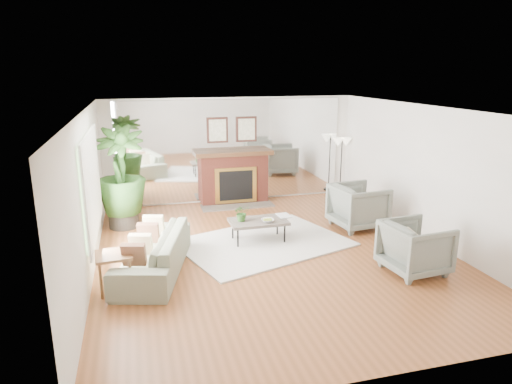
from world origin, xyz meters
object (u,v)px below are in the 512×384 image
object	(u,v)px
sofa	(153,252)
fireplace	(234,176)
floor_lamp	(342,147)
coffee_table	(258,222)
armchair_front	(415,247)
armchair_back	(358,206)
potted_ficus	(120,175)
side_table	(114,260)

from	to	relation	value
sofa	fireplace	bearing A→B (deg)	164.24
fireplace	floor_lamp	bearing A→B (deg)	-3.37
fireplace	coffee_table	distance (m)	2.67
armchair_front	floor_lamp	bearing A→B (deg)	-15.54
coffee_table	armchair_back	world-z (taller)	armchair_back
coffee_table	armchair_front	distance (m)	2.80
armchair_front	potted_ficus	distance (m)	5.69
sofa	armchair_front	distance (m)	4.15
fireplace	armchair_back	distance (m)	3.16
armchair_back	armchair_front	xyz separation A→B (m)	(-0.13, -2.18, -0.03)
fireplace	potted_ficus	distance (m)	2.84
armchair_front	side_table	bearing A→B (deg)	77.44
fireplace	armchair_back	bearing A→B (deg)	-49.22
fireplace	armchair_back	world-z (taller)	fireplace
coffee_table	sofa	xyz separation A→B (m)	(-1.95, -0.81, -0.07)
fireplace	floor_lamp	size ratio (longest dim) A/B	1.37
coffee_table	side_table	distance (m)	2.86
coffee_table	side_table	bearing A→B (deg)	-151.98
armchair_front	side_table	size ratio (longest dim) A/B	1.59
side_table	floor_lamp	distance (m)	6.63
fireplace	armchair_back	size ratio (longest dim) A/B	2.08
coffee_table	armchair_front	xyz separation A→B (m)	(2.05, -1.90, 0.02)
fireplace	potted_ficus	xyz separation A→B (m)	(-2.56, -1.14, 0.44)
armchair_front	fireplace	bearing A→B (deg)	17.33
fireplace	side_table	xyz separation A→B (m)	(-2.64, -4.00, -0.18)
potted_ficus	floor_lamp	world-z (taller)	potted_ficus
coffee_table	armchair_back	bearing A→B (deg)	7.18
sofa	armchair_front	xyz separation A→B (m)	(4.00, -1.09, 0.09)
fireplace	armchair_front	world-z (taller)	fireplace
potted_ficus	floor_lamp	distance (m)	5.36
armchair_front	side_table	world-z (taller)	armchair_front
armchair_back	potted_ficus	bearing A→B (deg)	68.62
fireplace	sofa	size ratio (longest dim) A/B	0.93
armchair_front	sofa	bearing A→B (deg)	69.16
coffee_table	potted_ficus	bearing A→B (deg)	148.08
armchair_back	sofa	bearing A→B (deg)	98.45
armchair_back	floor_lamp	bearing A→B (deg)	-22.39
armchair_back	side_table	distance (m)	4.97
fireplace	sofa	bearing A→B (deg)	-120.87
armchair_front	floor_lamp	distance (m)	4.55
coffee_table	floor_lamp	world-z (taller)	floor_lamp
coffee_table	armchair_back	distance (m)	2.19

